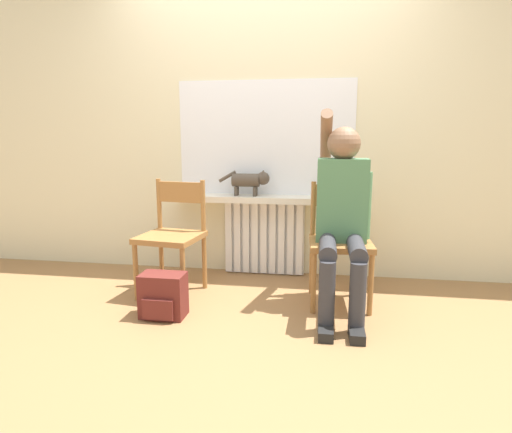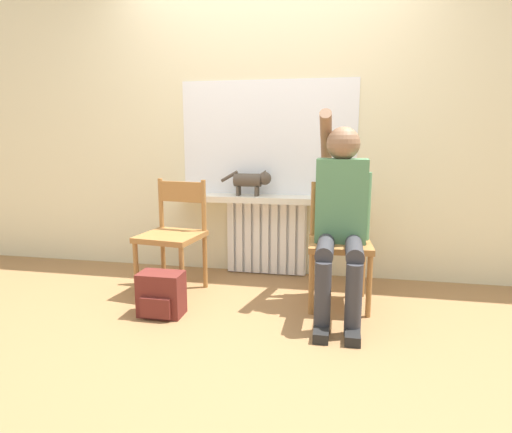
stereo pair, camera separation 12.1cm
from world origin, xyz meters
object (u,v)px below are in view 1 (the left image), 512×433
Objects in this scene: chair_left at (173,234)px; backpack at (163,296)px; cat at (251,180)px; person at (342,209)px; chair_right at (340,240)px.

backpack is (0.08, -0.45, -0.31)m from chair_left.
backpack is at bearing -114.62° from cat.
person is at bearing 16.00° from backpack.
cat is 1.47× the size of backpack.
backpack is at bearing -164.00° from person.
chair_right reaches higher than backpack.
chair_right is at bearing 21.41° from backpack.
chair_right is at bearing -33.80° from cat.
backpack is at bearing -71.81° from chair_left.
chair_right is 2.92× the size of backpack.
person is (1.23, -0.12, 0.24)m from chair_left.
cat is at bearing 140.20° from person.
cat is (-0.72, 0.48, 0.37)m from chair_right.
cat is at bearing 65.38° from backpack.
cat is (-0.72, 0.60, 0.12)m from person.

